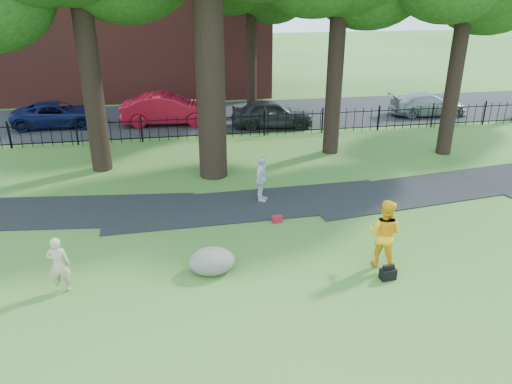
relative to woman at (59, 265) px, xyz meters
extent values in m
plane|color=#335F21|center=(4.53, 0.38, -0.76)|extent=(120.00, 120.00, 0.00)
cube|color=black|center=(5.53, 4.28, -0.76)|extent=(36.07, 3.85, 0.03)
cube|color=black|center=(4.53, 16.38, -0.76)|extent=(80.00, 7.00, 0.02)
cube|color=black|center=(4.53, 12.38, 0.26)|extent=(44.00, 0.04, 0.04)
cube|color=black|center=(4.53, 12.38, -0.58)|extent=(44.00, 0.04, 0.04)
cylinder|color=black|center=(4.53, 7.38, 4.49)|extent=(1.10, 1.10, 10.50)
cylinder|color=black|center=(0.03, 8.88, 3.79)|extent=(0.80, 0.80, 9.10)
cylinder|color=black|center=(10.03, 9.38, 3.44)|extent=(0.70, 0.70, 8.40)
cylinder|color=black|center=(15.03, 8.38, 3.26)|extent=(0.64, 0.64, 8.05)
imported|color=tan|center=(0.00, 0.00, 0.00)|extent=(0.56, 0.37, 1.53)
imported|color=#FFAB15|center=(8.49, -0.18, 0.22)|extent=(1.21, 1.18, 1.96)
imported|color=silver|center=(5.97, 4.59, 0.07)|extent=(0.78, 1.06, 1.68)
ellipsoid|color=#5F594F|center=(3.83, 0.28, -0.40)|extent=(1.42, 1.18, 0.74)
cube|color=black|center=(8.39, -0.89, -0.61)|extent=(0.43, 0.30, 0.30)
cube|color=maroon|center=(6.18, 2.85, -0.65)|extent=(0.35, 0.25, 0.22)
imported|color=#AD0D23|center=(2.81, 15.36, 0.05)|extent=(5.04, 2.03, 1.63)
imported|color=#0C1440|center=(-2.97, 15.88, -0.12)|extent=(4.64, 2.16, 1.29)
imported|color=black|center=(8.22, 13.88, -0.03)|extent=(4.43, 2.10, 1.46)
imported|color=gray|center=(17.52, 14.77, -0.13)|extent=(4.45, 1.99, 1.27)
camera|label=1|loc=(3.07, -11.36, 6.63)|focal=35.00mm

